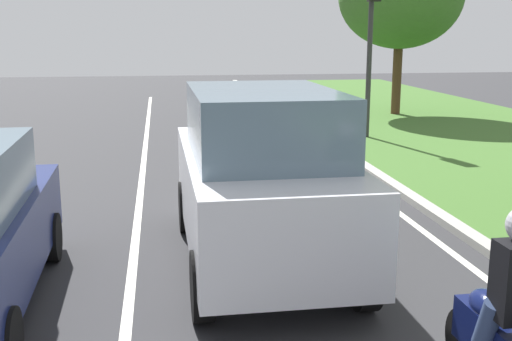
% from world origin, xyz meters
% --- Properties ---
extents(ground_plane, '(60.00, 60.00, 0.00)m').
position_xyz_m(ground_plane, '(0.00, 14.00, 0.00)').
color(ground_plane, '#2D2D30').
extents(lane_line_center, '(0.12, 32.00, 0.01)m').
position_xyz_m(lane_line_center, '(-0.70, 14.00, 0.00)').
color(lane_line_center, silver).
rests_on(lane_line_center, ground).
extents(lane_line_right_edge, '(0.12, 32.00, 0.01)m').
position_xyz_m(lane_line_right_edge, '(3.60, 14.00, 0.00)').
color(lane_line_right_edge, silver).
rests_on(lane_line_right_edge, ground).
extents(curb_right, '(0.24, 48.00, 0.12)m').
position_xyz_m(curb_right, '(4.10, 14.00, 0.06)').
color(curb_right, '#9E9B93').
rests_on(curb_right, ground).
extents(car_suv_ahead, '(2.00, 4.51, 2.28)m').
position_xyz_m(car_suv_ahead, '(0.95, 8.46, 1.17)').
color(car_suv_ahead, silver).
rests_on(car_suv_ahead, ground).
extents(traffic_light_near_right, '(0.32, 0.50, 4.87)m').
position_xyz_m(traffic_light_near_right, '(5.42, 17.54, 3.29)').
color(traffic_light_near_right, '#2D2D2D').
rests_on(traffic_light_near_right, ground).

